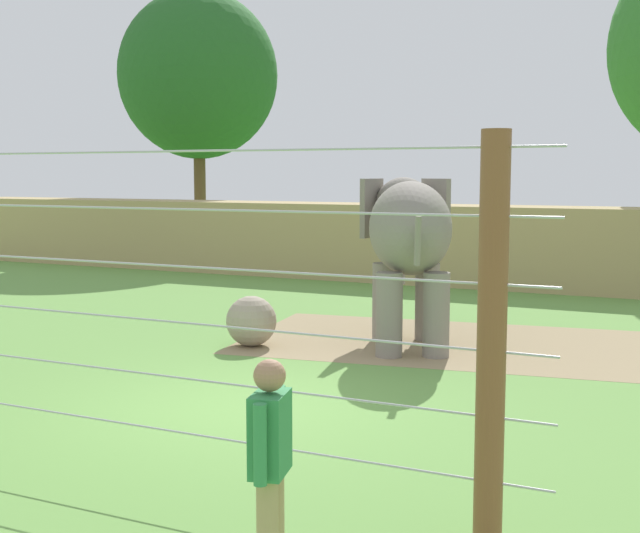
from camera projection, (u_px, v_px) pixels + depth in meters
name	position (u px, v px, depth m)	size (l,w,h in m)	color
ground_plane	(245.00, 407.00, 10.50)	(120.00, 120.00, 0.00)	#609342
dirt_patch	(443.00, 342.00, 14.55)	(6.83, 4.14, 0.01)	#937F5B
embankment_wall	(495.00, 246.00, 21.70)	(36.00, 1.80, 2.08)	tan
elephant	(409.00, 235.00, 14.17)	(2.46, 3.56, 2.84)	gray
enrichment_ball	(251.00, 321.00, 14.18)	(0.85, 0.85, 0.85)	gray
cable_fence	(94.00, 310.00, 7.87)	(8.53, 0.22, 3.23)	brown
zookeeper	(270.00, 467.00, 5.69)	(0.30, 0.58, 1.67)	tan
tree_far_left	(198.00, 75.00, 31.37)	(5.93, 5.93, 9.67)	brown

